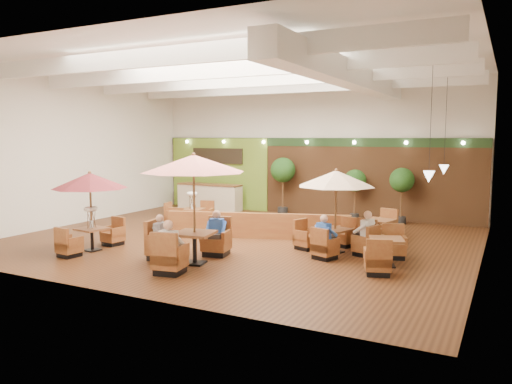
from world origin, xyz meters
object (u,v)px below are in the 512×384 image
Objects in this scene: diner_4 at (366,229)px; topiary_1 at (355,183)px; topiary_0 at (283,172)px; topiary_2 at (402,182)px; table_2 at (336,195)px; booth_divider at (257,226)px; diner_2 at (162,232)px; table_3 at (188,214)px; table_0 at (90,191)px; diner_0 at (170,242)px; diner_3 at (325,232)px; table_1 at (191,185)px; table_5 at (379,231)px; diner_1 at (216,228)px; table_4 at (386,253)px; service_counter at (210,197)px.

topiary_1 is at bearing 32.93° from diner_4.
topiary_0 is 4.87m from topiary_2.
topiary_0 is (-4.13, 5.61, 0.15)m from table_2.
diner_2 is (-1.00, -3.66, 0.33)m from booth_divider.
table_2 reaches higher than table_3.
topiary_1 is at bearing 65.16° from table_0.
topiary_1 reaches higher than diner_0.
table_0 reaches higher than diner_4.
booth_divider is at bearing 80.93° from diner_0.
diner_3 is at bearing -33.30° from table_3.
table_3 is at bearing 115.81° from table_1.
table_5 is at bearing -89.29° from topiary_2.
diner_1 is at bearing -103.34° from topiary_1.
table_5 is 6.32m from topiary_0.
diner_4 is at bearing -48.28° from topiary_0.
diner_2 is (-3.87, -2.88, -0.90)m from table_2.
diner_2 is at bearing 24.76° from diner_1.
diner_3 is at bearing -80.79° from topiary_1.
table_0 reaches higher than table_4.
diner_1 is (0.00, 2.11, -0.02)m from diner_0.
diner_3 reaches higher than service_counter.
table_4 is 4.57m from diner_1.
booth_divider is at bearing 54.12° from table_0.
diner_0 reaches higher than table_4.
diner_3 is at bearing 149.03° from diner_4.
diner_4 is at bearing -71.10° from topiary_1.
topiary_0 is at bearing 55.75° from diner_4.
table_4 is 3.01× the size of diner_0.
table_5 is at bearing -37.04° from topiary_0.
table_3 is 8.12m from table_4.
service_counter is 3.78× the size of diner_1.
diner_1 is at bearing 80.28° from diner_0.
table_2 is (7.64, -5.41, 1.06)m from service_counter.
table_1 is 3.76m from diner_3.
diner_1 is at bearing -137.23° from diner_3.
diner_0 is (-2.82, -3.94, -0.87)m from table_2.
booth_divider is 2.31× the size of table_4.
topiary_0 reaches higher than table_4.
booth_divider is 7.92× the size of diner_2.
diner_0 is at bearing -100.47° from topiary_1.
diner_3 is at bearing 25.07° from table_0.
table_3 is (0.18, 4.52, -1.31)m from table_0.
diner_3 is at bearing 24.60° from table_1.
topiary_2 is at bearing 104.70° from table_5.
service_counter is at bearing 105.65° from table_0.
service_counter is at bearing 71.57° from diner_4.
table_0 reaches higher than topiary_1.
table_5 is (3.67, 4.79, -1.70)m from table_1.
table_3 is 4.72m from topiary_0.
diner_1 reaches higher than diner_3.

